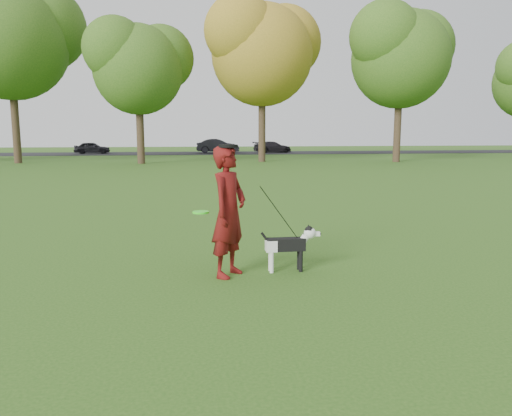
{
  "coord_description": "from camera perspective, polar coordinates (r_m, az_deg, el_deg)",
  "views": [
    {
      "loc": [
        -0.98,
        -7.37,
        2.09
      ],
      "look_at": [
        0.0,
        -0.07,
        0.95
      ],
      "focal_mm": 35.0,
      "sensor_mm": 36.0,
      "label": 1
    }
  ],
  "objects": [
    {
      "name": "road",
      "position": [
        47.43,
        -6.54,
        6.25
      ],
      "size": [
        120.0,
        7.0,
        0.02
      ],
      "primitive_type": "cube",
      "color": "black",
      "rests_on": "ground"
    },
    {
      "name": "car_right",
      "position": [
        48.07,
        1.9,
        6.98
      ],
      "size": [
        3.92,
        2.3,
        1.07
      ],
      "primitive_type": "imported",
      "rotation": [
        0.0,
        0.0,
        1.8
      ],
      "color": "black",
      "rests_on": "road"
    },
    {
      "name": "tree_row",
      "position": [
        33.86,
        -8.77,
        17.75
      ],
      "size": [
        51.74,
        8.86,
        12.01
      ],
      "color": "#38281C",
      "rests_on": "ground"
    },
    {
      "name": "car_mid",
      "position": [
        47.47,
        -4.4,
        7.09
      ],
      "size": [
        4.03,
        1.5,
        1.32
      ],
      "primitive_type": "imported",
      "rotation": [
        0.0,
        0.0,
        1.55
      ],
      "color": "black",
      "rests_on": "road"
    },
    {
      "name": "man",
      "position": [
        7.16,
        -3.13,
        -0.41
      ],
      "size": [
        0.76,
        0.83,
        1.89
      ],
      "primitive_type": "imported",
      "rotation": [
        0.0,
        0.0,
        0.98
      ],
      "color": "#5B0F0D",
      "rests_on": "ground"
    },
    {
      "name": "car_left",
      "position": [
        48.19,
        -18.21,
        6.56
      ],
      "size": [
        3.17,
        1.33,
        1.07
      ],
      "primitive_type": "imported",
      "rotation": [
        0.0,
        0.0,
        1.59
      ],
      "color": "black",
      "rests_on": "road"
    },
    {
      "name": "ground",
      "position": [
        7.72,
        -0.1,
        -6.9
      ],
      "size": [
        120.0,
        120.0,
        0.0
      ],
      "primitive_type": "plane",
      "color": "#285116",
      "rests_on": "ground"
    },
    {
      "name": "dog",
      "position": [
        7.5,
        3.94,
        -4.03
      ],
      "size": [
        0.92,
        0.18,
        0.7
      ],
      "color": "black",
      "rests_on": "ground"
    },
    {
      "name": "man_held_items",
      "position": [
        7.27,
        2.46,
        -0.44
      ],
      "size": [
        1.58,
        0.4,
        1.43
      ],
      "color": "#39FF20",
      "rests_on": "ground"
    }
  ]
}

